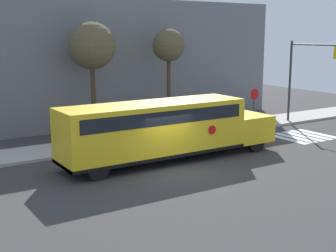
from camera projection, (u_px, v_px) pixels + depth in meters
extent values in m
plane|color=#3A3838|center=(176.00, 171.00, 21.43)|extent=(60.00, 60.00, 0.00)
cube|color=#B2ADA3|center=(113.00, 143.00, 26.78)|extent=(44.00, 3.00, 0.15)
cube|color=slate|center=(68.00, 63.00, 31.33)|extent=(32.00, 4.00, 8.52)
cube|color=white|center=(287.00, 139.00, 28.05)|extent=(0.50, 3.20, 0.01)
cube|color=white|center=(295.00, 138.00, 28.42)|extent=(0.50, 3.20, 0.01)
cube|color=white|center=(303.00, 136.00, 28.80)|extent=(0.50, 3.20, 0.01)
cube|color=white|center=(310.00, 135.00, 29.17)|extent=(0.50, 3.20, 0.01)
cube|color=white|center=(318.00, 134.00, 29.54)|extent=(0.50, 3.20, 0.01)
cube|color=yellow|center=(154.00, 129.00, 22.57)|extent=(9.35, 2.50, 2.51)
cube|color=yellow|center=(244.00, 127.00, 25.77)|extent=(2.29, 2.50, 1.40)
cube|color=black|center=(154.00, 152.00, 22.79)|extent=(9.35, 2.54, 0.16)
cube|color=black|center=(154.00, 114.00, 22.43)|extent=(8.60, 2.53, 0.64)
cylinder|color=red|center=(212.00, 130.00, 22.89)|extent=(0.44, 0.02, 0.44)
cylinder|color=black|center=(229.00, 135.00, 26.72)|extent=(1.00, 0.30, 1.00)
cylinder|color=black|center=(256.00, 143.00, 24.94)|extent=(1.00, 0.30, 1.00)
cylinder|color=black|center=(78.00, 158.00, 21.84)|extent=(1.00, 0.30, 1.00)
cylinder|color=black|center=(98.00, 169.00, 20.06)|extent=(1.00, 0.30, 1.00)
cylinder|color=#38383A|center=(254.00, 110.00, 31.66)|extent=(0.07, 0.07, 2.25)
cylinder|color=red|center=(255.00, 94.00, 31.41)|extent=(0.74, 0.03, 0.74)
cylinder|color=#38383A|center=(290.00, 82.00, 32.84)|extent=(0.16, 0.16, 5.74)
cylinder|color=#38383A|center=(314.00, 45.00, 30.74)|extent=(0.10, 3.86, 0.10)
cylinder|color=#423323|center=(169.00, 92.00, 31.05)|extent=(0.25, 0.25, 4.84)
sphere|color=brown|center=(169.00, 45.00, 30.46)|extent=(2.13, 2.13, 2.13)
cylinder|color=#423323|center=(93.00, 99.00, 28.48)|extent=(0.28, 0.28, 4.65)
sphere|color=brown|center=(92.00, 46.00, 27.87)|extent=(2.84, 2.84, 2.84)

